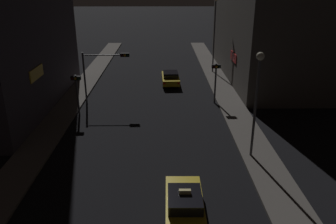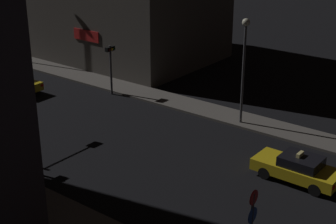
{
  "view_description": "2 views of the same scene",
  "coord_description": "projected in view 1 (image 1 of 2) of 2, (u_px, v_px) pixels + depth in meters",
  "views": [
    {
      "loc": [
        1.18,
        -5.38,
        10.73
      ],
      "look_at": [
        1.52,
        16.49,
        2.25
      ],
      "focal_mm": 36.46,
      "sensor_mm": 36.0,
      "label": 1
    },
    {
      "loc": [
        -20.11,
        -0.7,
        13.02
      ],
      "look_at": [
        0.94,
        15.46,
        2.4
      ],
      "focal_mm": 54.94,
      "sensor_mm": 36.0,
      "label": 2
    }
  ],
  "objects": [
    {
      "name": "sidewalk_left",
      "position": [
        77.0,
        94.0,
        34.15
      ],
      "size": [
        2.36,
        58.5,
        0.16
      ],
      "primitive_type": "cube",
      "color": "#5B5651",
      "rests_on": "ground_plane"
    },
    {
      "name": "sidewalk_right",
      "position": [
        225.0,
        93.0,
        34.36
      ],
      "size": [
        2.36,
        58.5,
        0.16
      ],
      "primitive_type": "cube",
      "color": "#5B5651",
      "rests_on": "ground_plane"
    },
    {
      "name": "taxi",
      "position": [
        185.0,
        205.0,
        16.23
      ],
      "size": [
        1.86,
        4.47,
        1.62
      ],
      "color": "yellow",
      "rests_on": "ground_plane"
    },
    {
      "name": "far_car",
      "position": [
        170.0,
        78.0,
        37.38
      ],
      "size": [
        1.93,
        4.5,
        1.42
      ],
      "color": "yellow",
      "rests_on": "ground_plane"
    },
    {
      "name": "traffic_light_overhead",
      "position": [
        102.0,
        66.0,
        30.76
      ],
      "size": [
        4.25,
        0.42,
        4.74
      ],
      "color": "#47474C",
      "rests_on": "ground_plane"
    },
    {
      "name": "traffic_light_left_kerb",
      "position": [
        77.0,
        86.0,
        28.21
      ],
      "size": [
        0.8,
        0.42,
        3.48
      ],
      "color": "#47474C",
      "rests_on": "ground_plane"
    },
    {
      "name": "traffic_light_right_kerb",
      "position": [
        216.0,
        75.0,
        30.93
      ],
      "size": [
        0.8,
        0.42,
        3.73
      ],
      "color": "#47474C",
      "rests_on": "ground_plane"
    },
    {
      "name": "street_lamp_near_block",
      "position": [
        257.0,
        88.0,
        20.45
      ],
      "size": [
        0.49,
        0.49,
        6.7
      ],
      "color": "#47474C",
      "rests_on": "sidewalk_right"
    },
    {
      "name": "street_lamp_far_block",
      "position": [
        215.0,
        23.0,
        40.15
      ],
      "size": [
        0.52,
        0.52,
        8.82
      ],
      "color": "#47474C",
      "rests_on": "sidewalk_right"
    }
  ]
}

